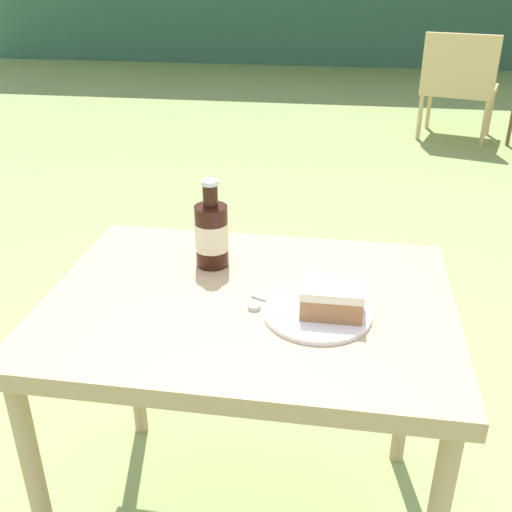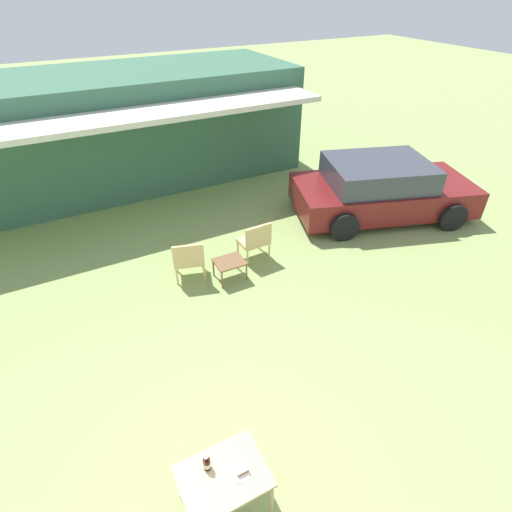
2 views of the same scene
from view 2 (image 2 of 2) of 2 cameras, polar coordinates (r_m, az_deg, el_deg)
The scene contains 11 objects.
ground_plane at distance 5.11m, azimuth -4.27°, elevation -32.11°, with size 60.00×60.00×0.00m, color #8CA35B.
cabin_building at distance 11.55m, azimuth -22.84°, elevation 16.02°, with size 10.79×4.64×2.74m.
parked_car at distance 9.80m, azimuth 17.40°, elevation 9.15°, with size 4.42×3.04×1.31m.
wicker_chair_cushioned at distance 7.39m, azimuth -9.59°, elevation -0.28°, with size 0.66×0.59×0.83m.
wicker_chair_plain at distance 7.79m, azimuth -0.08°, elevation 2.38°, with size 0.58×0.48×0.83m.
garden_side_table at distance 7.37m, azimuth -3.80°, elevation -1.01°, with size 0.54×0.46×0.39m.
patio_table at distance 4.55m, azimuth -4.65°, elevation -29.16°, with size 0.87×0.65×0.68m.
cake_on_plate at distance 4.47m, azimuth -2.24°, elevation -28.29°, with size 0.22×0.22×0.07m.
cola_bottle_near at distance 4.47m, azimuth -7.03°, elevation -27.37°, with size 0.08×0.08×0.21m.
fork at distance 4.49m, azimuth -3.22°, elevation -28.58°, with size 0.19×0.08×0.01m.
loose_bottle_cap at distance 4.47m, azimuth -4.21°, elevation -29.08°, with size 0.03×0.03×0.01m.
Camera 2 is at (-0.61, -1.87, 4.72)m, focal length 28.00 mm.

